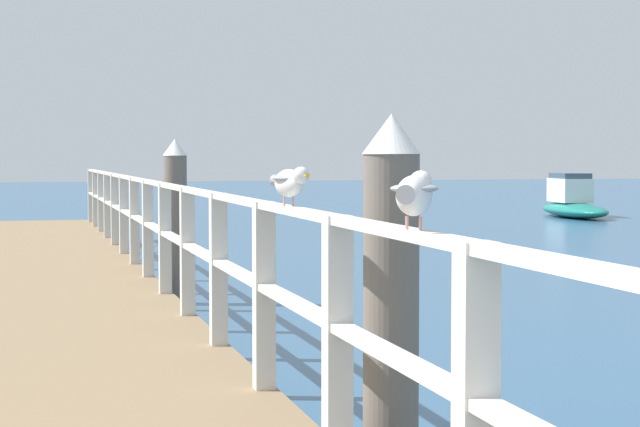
% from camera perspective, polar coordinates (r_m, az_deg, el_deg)
% --- Properties ---
extents(pier_deck, '(2.69, 24.27, 0.39)m').
position_cam_1_polar(pier_deck, '(13.09, -14.27, -4.14)').
color(pier_deck, '#846B4C').
rests_on(pier_deck, ground_plane).
extents(pier_railing, '(0.12, 22.79, 1.13)m').
position_cam_1_polar(pier_railing, '(13.08, -8.77, -0.19)').
color(pier_railing, beige).
rests_on(pier_railing, pier_deck).
extents(dock_piling_near, '(0.29, 0.29, 2.00)m').
position_cam_1_polar(dock_piling_near, '(5.60, 3.64, -5.06)').
color(dock_piling_near, '#6B6056').
rests_on(dock_piling_near, ground_plane).
extents(dock_piling_far, '(0.29, 0.29, 2.00)m').
position_cam_1_polar(dock_piling_far, '(13.58, -7.38, -0.38)').
color(dock_piling_far, '#6B6056').
rests_on(dock_piling_far, ground_plane).
extents(seagull_foreground, '(0.26, 0.44, 0.21)m').
position_cam_1_polar(seagull_foreground, '(4.11, 4.84, 1.05)').
color(seagull_foreground, white).
rests_on(seagull_foreground, pier_railing).
extents(seagull_background, '(0.20, 0.48, 0.21)m').
position_cam_1_polar(seagull_background, '(6.01, -1.56, 1.65)').
color(seagull_background, white).
rests_on(seagull_background, pier_railing).
extents(boat_1, '(1.94, 4.32, 1.30)m').
position_cam_1_polar(boat_1, '(33.66, 12.77, 0.54)').
color(boat_1, '#197266').
rests_on(boat_1, ground_plane).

